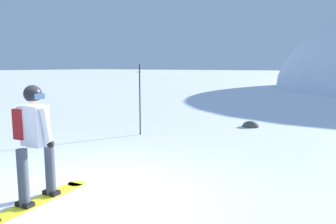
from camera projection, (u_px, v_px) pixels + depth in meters
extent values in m
plane|color=white|center=(84.00, 201.00, 4.79)|extent=(300.00, 300.00, 0.00)
cube|color=yellow|center=(39.00, 201.00, 4.78)|extent=(0.42, 1.58, 0.02)
cylinder|color=yellow|center=(76.00, 184.00, 5.46)|extent=(0.28, 0.28, 0.02)
cube|color=black|center=(51.00, 192.00, 4.98)|extent=(0.26, 0.16, 0.06)
cube|color=black|center=(25.00, 204.00, 4.56)|extent=(0.26, 0.16, 0.06)
cylinder|color=#3D424C|center=(50.00, 169.00, 4.93)|extent=(0.15, 0.15, 0.82)
cylinder|color=#3D424C|center=(23.00, 178.00, 4.51)|extent=(0.15, 0.15, 0.82)
cube|color=silver|center=(35.00, 126.00, 4.62)|extent=(0.38, 0.25, 0.58)
cylinder|color=silver|center=(23.00, 124.00, 4.72)|extent=(0.12, 0.19, 0.57)
cylinder|color=silver|center=(46.00, 127.00, 4.51)|extent=(0.12, 0.19, 0.57)
sphere|color=black|center=(26.00, 140.00, 4.80)|extent=(0.11, 0.11, 0.11)
sphere|color=black|center=(50.00, 144.00, 4.57)|extent=(0.11, 0.11, 0.11)
cube|color=maroon|center=(25.00, 123.00, 4.71)|extent=(0.21, 0.30, 0.44)
cube|color=maroon|center=(20.00, 128.00, 4.76)|extent=(0.08, 0.20, 0.20)
sphere|color=beige|center=(33.00, 96.00, 4.56)|extent=(0.21, 0.21, 0.21)
sphere|color=black|center=(33.00, 94.00, 4.55)|extent=(0.25, 0.25, 0.25)
cube|color=navy|center=(39.00, 96.00, 4.50)|extent=(0.05, 0.17, 0.08)
cylinder|color=black|center=(140.00, 101.00, 9.32)|extent=(0.04, 0.04, 1.99)
cylinder|color=orange|center=(140.00, 72.00, 9.20)|extent=(0.20, 0.20, 0.02)
cone|color=black|center=(139.00, 64.00, 9.17)|extent=(0.04, 0.04, 0.08)
ellipsoid|color=#4C4742|center=(251.00, 127.00, 10.64)|extent=(0.55, 0.47, 0.39)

